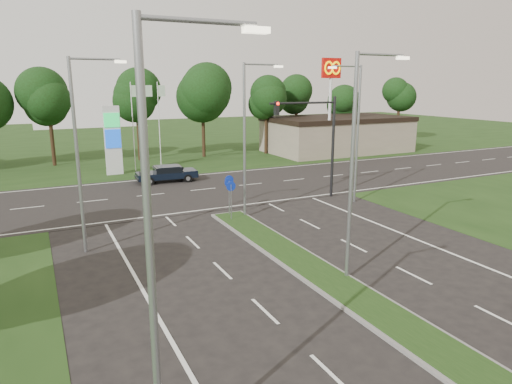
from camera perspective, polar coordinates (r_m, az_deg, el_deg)
name	(u,v)px	position (r m, az deg, el deg)	size (l,w,h in m)	color
ground	(451,361)	(15.19, 23.17, -18.83)	(160.00, 160.00, 0.00)	black
verge_far	(118,144)	(64.34, -16.86, 5.81)	(160.00, 50.00, 0.02)	#1A3311
cross_road	(191,191)	(34.53, -8.18, 0.13)	(160.00, 12.00, 0.02)	black
median_kerb	(362,301)	(17.61, 13.13, -13.17)	(2.00, 26.00, 0.12)	slate
commercial_building	(337,135)	(54.89, 10.10, 7.07)	(16.00, 9.00, 4.00)	gray
streetlight_median_near	(357,156)	(18.19, 12.46, 4.37)	(2.53, 0.22, 9.00)	gray
streetlight_median_far	(248,132)	(26.68, -1.06, 7.46)	(2.53, 0.22, 9.00)	gray
streetlight_left_near	(160,235)	(8.71, -11.94, -5.31)	(2.53, 0.22, 9.00)	gray
streetlight_left_far	(81,146)	(22.29, -21.02, 5.41)	(2.53, 0.22, 9.00)	gray
streetlight_right_far	(355,127)	(30.79, 12.33, 7.95)	(2.53, 0.22, 9.00)	gray
traffic_signal	(318,132)	(31.49, 7.70, 7.47)	(5.10, 0.42, 7.00)	black
median_signs	(230,189)	(27.19, -3.30, 0.36)	(1.16, 1.76, 2.38)	gray
gas_pylon	(115,138)	(41.84, -17.20, 6.43)	(5.80, 1.26, 8.00)	silver
mcdonalds_sign	(331,82)	(48.97, 9.35, 13.39)	(2.20, 0.47, 10.40)	silver
treeline_far	(140,94)	(49.08, -14.27, 11.81)	(6.00, 6.00, 9.90)	black
navy_sedan	(167,173)	(37.95, -11.08, 2.31)	(4.91, 2.28, 1.32)	black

